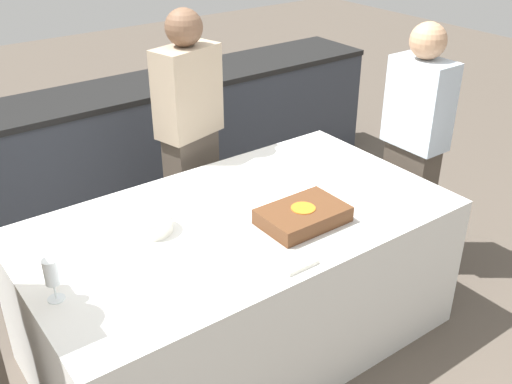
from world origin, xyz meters
The scene contains 10 objects.
ground_plane centered at (0.00, 0.00, 0.00)m, with size 14.00×14.00×0.00m, color brown.
back_counter centered at (0.00, 1.65, 0.46)m, with size 4.40×0.58×0.92m.
dining_table centered at (0.00, 0.00, 0.38)m, with size 2.06×1.15×0.76m.
cake centered at (0.21, -0.23, 0.80)m, with size 0.44×0.31×0.08m.
plate_stack centered at (-0.40, 0.13, 0.80)m, with size 0.20×0.20×0.09m.
wine_glass centered at (-0.93, -0.10, 0.88)m, with size 0.07×0.07×0.18m.
side_plate_near_cake centered at (0.23, 0.07, 0.76)m, with size 0.19×0.19×0.00m.
utensil_pile centered at (-0.03, -0.48, 0.77)m, with size 0.16×0.09×0.02m.
person_cutting_cake centered at (0.21, 0.79, 0.82)m, with size 0.41×0.29×1.59m.
person_seated_right centered at (1.25, 0.00, 0.79)m, with size 0.20×0.36×1.52m.
Camera 1 is at (-1.39, -2.04, 2.23)m, focal length 42.00 mm.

